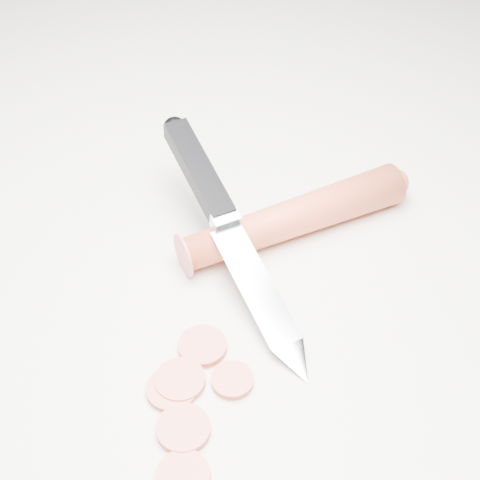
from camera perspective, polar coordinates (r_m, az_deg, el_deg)
The scene contains 9 objects.
ground at distance 0.52m, azimuth -0.35°, elevation -7.36°, with size 2.40×2.40×0.00m, color white.
carrot at distance 0.57m, azimuth 4.66°, elevation 1.93°, with size 0.03×0.03×0.21m, color #D54528.
carrot_slice_0 at distance 0.50m, azimuth -3.21°, elevation -9.05°, with size 0.04×0.04×0.01m, color #E3644D.
carrot_slice_1 at distance 0.48m, azimuth -5.83°, elevation -12.54°, with size 0.04×0.04×0.01m, color #E3644D.
carrot_slice_2 at distance 0.49m, azimuth -5.13°, elevation -11.88°, with size 0.04×0.04×0.01m, color #E3644D.
carrot_slice_3 at distance 0.47m, azimuth -4.84°, elevation -15.76°, with size 0.04×0.04×0.01m, color #E3644D.
carrot_slice_4 at distance 0.45m, azimuth -4.86°, elevation -19.41°, with size 0.03×0.03×0.01m, color #E3644D.
carrot_slice_5 at distance 0.49m, azimuth -0.66°, elevation -11.88°, with size 0.03×0.03×0.01m, color #E3644D.
kitchen_knife at distance 0.53m, azimuth -0.57°, elevation 0.63°, with size 0.25×0.14×0.08m, color silver, non-canonical shape.
Camera 1 is at (0.20, -0.25, 0.41)m, focal length 50.00 mm.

